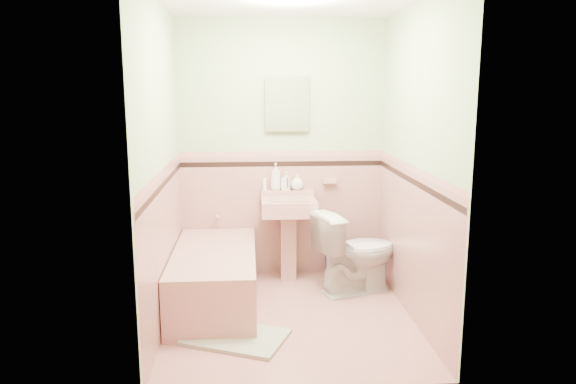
{
  "coord_description": "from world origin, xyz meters",
  "views": [
    {
      "loc": [
        -0.32,
        -4.22,
        1.86
      ],
      "look_at": [
        0.0,
        0.25,
        1.0
      ],
      "focal_mm": 34.17,
      "sensor_mm": 36.0,
      "label": 1
    }
  ],
  "objects": [
    {
      "name": "wall_right",
      "position": [
        1.0,
        0.0,
        1.25
      ],
      "size": [
        0.0,
        2.5,
        2.5
      ],
      "primitive_type": "plane",
      "rotation": [
        1.57,
        0.0,
        -1.57
      ],
      "color": "beige",
      "rests_on": "ground"
    },
    {
      "name": "medicine_cabinet",
      "position": [
        0.05,
        1.07,
        1.7
      ],
      "size": [
        0.37,
        0.04,
        0.47
      ],
      "primitive_type": "cube",
      "color": "white",
      "rests_on": "wall_back"
    },
    {
      "name": "wall_back",
      "position": [
        0.0,
        1.1,
        1.25
      ],
      "size": [
        2.5,
        0.0,
        2.5
      ],
      "primitive_type": "plane",
      "rotation": [
        1.57,
        0.0,
        0.0
      ],
      "color": "beige",
      "rests_on": "ground"
    },
    {
      "name": "sink",
      "position": [
        0.05,
        0.86,
        0.41
      ],
      "size": [
        0.52,
        0.48,
        0.81
      ],
      "primitive_type": null,
      "color": "tan",
      "rests_on": "floor"
    },
    {
      "name": "soap_bottle_mid",
      "position": [
        0.04,
        1.04,
        0.96
      ],
      "size": [
        0.1,
        0.1,
        0.18
      ],
      "primitive_type": "imported",
      "rotation": [
        0.0,
        0.0,
        -0.27
      ],
      "color": "#B2B2B2",
      "rests_on": "sink"
    },
    {
      "name": "toilet",
      "position": [
        0.65,
        0.53,
        0.38
      ],
      "size": [
        0.84,
        0.64,
        0.76
      ],
      "primitive_type": "imported",
      "rotation": [
        0.0,
        0.0,
        1.9
      ],
      "color": "white",
      "rests_on": "floor"
    },
    {
      "name": "shoe",
      "position": [
        -0.37,
        -0.33,
        0.06
      ],
      "size": [
        0.16,
        0.12,
        0.06
      ],
      "primitive_type": "cube",
      "rotation": [
        0.0,
        0.0,
        0.42
      ],
      "color": "#BF1E59",
      "rests_on": "bath_mat"
    },
    {
      "name": "sink_faucet",
      "position": [
        0.05,
        1.0,
        0.95
      ],
      "size": [
        0.02,
        0.02,
        0.1
      ],
      "primitive_type": "cylinder",
      "color": "silver",
      "rests_on": "sink"
    },
    {
      "name": "accent_back",
      "position": [
        0.0,
        1.08,
        1.12
      ],
      "size": [
        2.0,
        0.0,
        2.0
      ],
      "primitive_type": "plane",
      "rotation": [
        1.57,
        0.0,
        0.0
      ],
      "color": "black",
      "rests_on": "ground"
    },
    {
      "name": "bucket",
      "position": [
        0.54,
        0.97,
        0.12
      ],
      "size": [
        0.29,
        0.29,
        0.24
      ],
      "primitive_type": null,
      "rotation": [
        0.0,
        0.0,
        -0.26
      ],
      "color": "#030799",
      "rests_on": "floor"
    },
    {
      "name": "tube",
      "position": [
        -0.17,
        1.04,
        0.93
      ],
      "size": [
        0.05,
        0.05,
        0.12
      ],
      "primitive_type": "cylinder",
      "rotation": [
        0.0,
        0.0,
        -0.32
      ],
      "color": "white",
      "rests_on": "sink"
    },
    {
      "name": "cap_right",
      "position": [
        0.98,
        0.0,
        1.22
      ],
      "size": [
        0.0,
        2.2,
        2.2
      ],
      "primitive_type": "plane",
      "rotation": [
        1.57,
        0.0,
        -1.57
      ],
      "color": "tan",
      "rests_on": "ground"
    },
    {
      "name": "bathtub",
      "position": [
        -0.63,
        0.33,
        0.23
      ],
      "size": [
        0.7,
        1.5,
        0.45
      ],
      "primitive_type": "cube",
      "color": "tan",
      "rests_on": "floor"
    },
    {
      "name": "wainscot_right",
      "position": [
        0.99,
        0.0,
        0.6
      ],
      "size": [
        0.0,
        2.2,
        2.2
      ],
      "primitive_type": "plane",
      "rotation": [
        1.57,
        0.0,
        -1.57
      ],
      "color": "tan",
      "rests_on": "ground"
    },
    {
      "name": "soap_bottle_right",
      "position": [
        0.15,
        1.04,
        0.95
      ],
      "size": [
        0.16,
        0.16,
        0.16
      ],
      "primitive_type": "imported",
      "rotation": [
        0.0,
        0.0,
        -0.35
      ],
      "color": "#B2B2B2",
      "rests_on": "sink"
    },
    {
      "name": "cap_back",
      "position": [
        0.0,
        1.08,
        1.22
      ],
      "size": [
        2.0,
        0.0,
        2.0
      ],
      "primitive_type": "plane",
      "rotation": [
        1.57,
        0.0,
        0.0
      ],
      "color": "tan",
      "rests_on": "ground"
    },
    {
      "name": "wall_left",
      "position": [
        -1.0,
        0.0,
        1.25
      ],
      "size": [
        0.0,
        2.5,
        2.5
      ],
      "primitive_type": "plane",
      "rotation": [
        1.57,
        0.0,
        1.57
      ],
      "color": "beige",
      "rests_on": "ground"
    },
    {
      "name": "accent_right",
      "position": [
        0.98,
        0.0,
        1.12
      ],
      "size": [
        0.0,
        2.2,
        2.2
      ],
      "primitive_type": "plane",
      "rotation": [
        1.57,
        0.0,
        -1.57
      ],
      "color": "black",
      "rests_on": "ground"
    },
    {
      "name": "wainscot_left",
      "position": [
        -0.99,
        0.0,
        0.6
      ],
      "size": [
        0.0,
        2.2,
        2.2
      ],
      "primitive_type": "plane",
      "rotation": [
        1.57,
        0.0,
        1.57
      ],
      "color": "tan",
      "rests_on": "ground"
    },
    {
      "name": "soap_dish",
      "position": [
        0.47,
        1.06,
        0.95
      ],
      "size": [
        0.13,
        0.08,
        0.04
      ],
      "primitive_type": "cube",
      "color": "tan",
      "rests_on": "wall_back"
    },
    {
      "name": "floor",
      "position": [
        0.0,
        0.0,
        0.0
      ],
      "size": [
        2.2,
        2.2,
        0.0
      ],
      "primitive_type": "plane",
      "color": "tan",
      "rests_on": "ground"
    },
    {
      "name": "bath_mat",
      "position": [
        -0.44,
        -0.37,
        0.01
      ],
      "size": [
        0.86,
        0.73,
        0.03
      ],
      "primitive_type": "cube",
      "rotation": [
        0.0,
        0.0,
        -0.41
      ],
      "color": "#8F9F85",
      "rests_on": "floor"
    },
    {
      "name": "accent_front",
      "position": [
        0.0,
        -1.08,
        1.12
      ],
      "size": [
        2.0,
        0.0,
        2.0
      ],
      "primitive_type": "plane",
      "rotation": [
        -1.57,
        0.0,
        0.0
      ],
      "color": "black",
      "rests_on": "ground"
    },
    {
      "name": "wainscot_front",
      "position": [
        0.0,
        -1.09,
        0.6
      ],
      "size": [
        2.0,
        0.0,
        2.0
      ],
      "primitive_type": "plane",
      "rotation": [
        -1.57,
        0.0,
        0.0
      ],
      "color": "tan",
      "rests_on": "ground"
    },
    {
      "name": "accent_left",
      "position": [
        -0.98,
        0.0,
        1.12
      ],
      "size": [
        0.0,
        2.2,
        2.2
      ],
      "primitive_type": "plane",
      "rotation": [
        1.57,
        0.0,
        1.57
      ],
      "color": "black",
      "rests_on": "ground"
    },
    {
      "name": "cap_front",
      "position": [
        0.0,
        -1.08,
        1.22
      ],
      "size": [
        2.0,
        0.0,
        2.0
      ],
      "primitive_type": "plane",
      "rotation": [
        -1.57,
        0.0,
        0.0
      ],
      "color": "tan",
      "rests_on": "ground"
    },
    {
      "name": "wainscot_back",
      "position": [
        0.0,
        1.09,
        0.6
      ],
      "size": [
        2.0,
        0.0,
        2.0
      ],
      "primitive_type": "plane",
      "rotation": [
        1.57,
        0.0,
        0.0
      ],
      "color": "tan",
      "rests_on": "ground"
    },
    {
      "name": "cap_left",
      "position": [
        -0.98,
        0.0,
        1.22
      ],
      "size": [
        0.0,
        2.2,
        2.2
      ],
      "primitive_type": "plane",
      "rotation": [
        1.57,
        0.0,
        1.57
      ],
      "color": "tan",
      "rests_on": "ground"
    },
    {
      "name": "soap_bottle_left",
      "position": [
        -0.06,
        1.04,
        1.0
      ],
      "size": [
        0.12,
        0.12,
        0.27
      ],
      "primitive_type": "imported",
      "rotation": [
        0.0,
        0.0,
        -0.22
      ],
      "color": "#B2B2B2",
      "rests_on": "sink"
    },
    {
      "name": "tub_faucet",
      "position": [
        -0.63,
        1.05,
        0.63
      ],
      "size": [
        0.04,
        0.12,
        0.04
      ],
      "primitive_type": "cylinder",
      "rotation": [
        1.57,
        0.0,
        0.0
      ],
      "color": "silver",
      "rests_on": "wall_back"
    },
    {
      "name": "wall_front",
      "position": [
        0.0,
        -1.1,
        1.25
      ],
      "size": [
        2.5,
        0.0,
        2.5
      ],
      "primitive_type": "plane",
      "rotation": [
        -1.57,
        0.0,
        0.0
      ],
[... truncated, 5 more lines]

